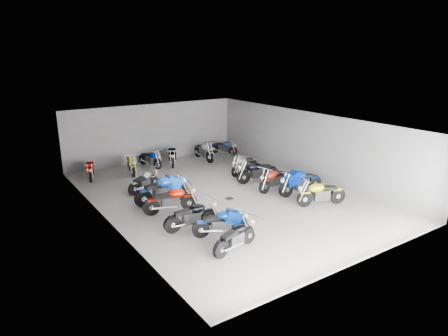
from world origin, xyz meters
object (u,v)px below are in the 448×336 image
Objects in this scene: motorcycle_right_e at (257,171)px; motorcycle_right_f at (244,165)px; motorcycle_right_d at (275,179)px; motorcycle_back_a at (91,169)px; motorcycle_left_b at (221,223)px; motorcycle_left_d at (171,200)px; motorcycle_back_c at (150,159)px; motorcycle_left_f at (144,181)px; motorcycle_left_a at (236,237)px; motorcycle_left_c at (192,216)px; motorcycle_back_b at (131,164)px; motorcycle_back_e at (204,151)px; motorcycle_right_b at (321,193)px; motorcycle_right_c at (300,182)px; motorcycle_back_d at (172,156)px; drain_grate at (229,198)px; motorcycle_left_e at (163,190)px; motorcycle_back_f at (224,147)px.

motorcycle_right_f is at bearing -1.54° from motorcycle_right_e.
motorcycle_right_d is 8.89m from motorcycle_back_a.
motorcycle_left_b is 0.87× the size of motorcycle_left_d.
motorcycle_back_c is (1.97, 6.35, -0.05)m from motorcycle_left_d.
motorcycle_left_b is at bearing 107.39° from motorcycle_right_d.
motorcycle_left_d is 1.21× the size of motorcycle_left_f.
motorcycle_left_c is (-0.35, 2.13, 0.04)m from motorcycle_left_a.
motorcycle_left_c is 5.88m from motorcycle_right_e.
motorcycle_left_b is (0.19, 1.09, 0.02)m from motorcycle_left_a.
motorcycle_back_b is (0.37, 9.63, 0.04)m from motorcycle_left_a.
motorcycle_right_d is 1.03× the size of motorcycle_back_b.
motorcycle_right_b is at bearing 96.97° from motorcycle_back_e.
motorcycle_left_c is 1.02× the size of motorcycle_right_f.
motorcycle_right_c is 1.17m from motorcycle_right_d.
motorcycle_right_d reaches higher than motorcycle_left_a.
motorcycle_right_f is at bearing 170.39° from motorcycle_back_a.
motorcycle_right_b is 1.43m from motorcycle_right_c.
motorcycle_left_d is 5.02m from motorcycle_right_d.
motorcycle_right_e is 5.33m from motorcycle_back_d.
motorcycle_right_e is (4.94, -1.82, 0.09)m from motorcycle_left_f.
drain_grate is 0.15× the size of motorcycle_right_d.
motorcycle_back_c is (2.02, 8.08, -0.02)m from motorcycle_left_c.
motorcycle_right_b is 2.46m from motorcycle_right_d.
motorcycle_right_e reaches higher than drain_grate.
drain_grate is at bearing 134.77° from motorcycle_left_a.
motorcycle_left_a is at bearing 117.42° from motorcycle_back_a.
motorcycle_back_e reaches higher than motorcycle_back_c.
motorcycle_back_d is (2.63, 8.83, 0.04)m from motorcycle_left_b.
motorcycle_back_e reaches higher than motorcycle_right_f.
drain_grate is at bearing 85.35° from motorcycle_back_c.
motorcycle_back_c is at bearing 162.26° from motorcycle_left_e.
motorcycle_right_c is (5.63, 0.48, 0.07)m from motorcycle_left_c.
motorcycle_left_e is 1.06× the size of motorcycle_back_e.
motorcycle_back_d is at bearing 21.48° from motorcycle_right_c.
motorcycle_back_f is at bearing -160.76° from motorcycle_back_b.
motorcycle_left_e is at bearing 59.81° from motorcycle_back_c.
motorcycle_right_c is 10.02m from motorcycle_back_a.
motorcycle_right_c reaches higher than motorcycle_back_f.
drain_grate is 0.14× the size of motorcycle_left_e.
motorcycle_right_d reaches higher than drain_grate.
motorcycle_right_d is 6.80m from motorcycle_back_f.
motorcycle_right_d is (-0.32, 2.44, -0.00)m from motorcycle_right_b.
motorcycle_left_e is 6.39m from motorcycle_right_b.
motorcycle_right_c is 7.22m from motorcycle_back_e.
motorcycle_right_e is at bearing 160.63° from motorcycle_back_a.
motorcycle_back_f reaches higher than motorcycle_left_a.
motorcycle_right_f is at bearing 160.20° from motorcycle_left_b.
motorcycle_right_e is (0.08, 1.33, 0.03)m from motorcycle_right_d.
motorcycle_right_b reaches higher than drain_grate.
motorcycle_left_b reaches higher than motorcycle_back_a.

